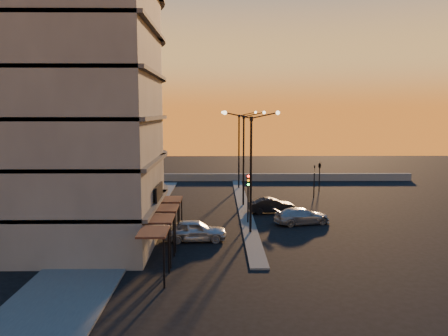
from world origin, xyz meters
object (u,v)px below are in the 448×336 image
Objects in this scene: streetlamp_mid at (244,151)px; traffic_light_main at (248,190)px; car_wagon at (302,216)px; car_hatchback at (195,230)px; car_sedan at (272,206)px.

streetlamp_mid is 2.24× the size of traffic_light_main.
car_wagon is at bearing -0.46° from traffic_light_main.
streetlamp_mid is at bearing -22.29° from car_hatchback.
car_sedan is 4.52m from car_wagon.
car_hatchback reaches higher than car_sedan.
traffic_light_main is 0.99× the size of car_sedan.
traffic_light_main is 6.74m from car_hatchback.
traffic_light_main is 0.92× the size of car_hatchback.
traffic_light_main reaches higher than car_hatchback.
streetlamp_mid is at bearing 32.06° from car_sedan.
streetlamp_mid is 9.81m from car_wagon.
car_hatchback is 1.08× the size of car_sedan.
car_sedan is (6.72, 8.78, -0.08)m from car_hatchback.
streetlamp_mid reaches higher than car_hatchback.
car_sedan is at bearing -51.76° from streetlamp_mid.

